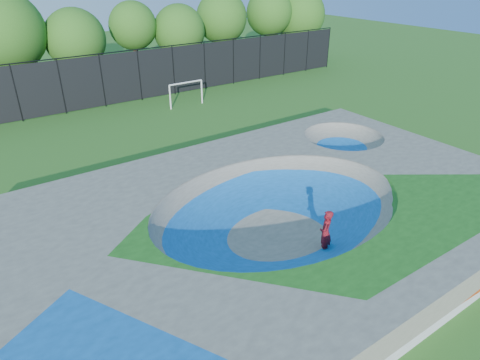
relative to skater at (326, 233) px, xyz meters
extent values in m
plane|color=#285F1A|center=(-0.49, 2.18, -0.94)|extent=(120.00, 120.00, 0.00)
cube|color=gray|center=(-0.49, 2.18, -0.19)|extent=(22.00, 14.00, 1.50)
imported|color=red|center=(0.00, 0.00, 0.00)|extent=(0.82, 0.76, 1.88)
cube|color=black|center=(0.00, 0.00, -0.91)|extent=(0.72, 0.69, 0.05)
cylinder|color=silver|center=(3.35, 19.66, -0.02)|extent=(0.12, 0.12, 1.84)
cylinder|color=silver|center=(6.11, 19.66, -0.02)|extent=(0.12, 0.12, 1.84)
cylinder|color=silver|center=(4.73, 19.66, 0.90)|extent=(2.76, 0.12, 0.12)
cylinder|color=black|center=(-6.49, 23.18, 1.06)|extent=(0.09, 0.09, 4.00)
cylinder|color=black|center=(-3.49, 23.18, 1.06)|extent=(0.09, 0.09, 4.00)
cylinder|color=black|center=(-0.49, 23.18, 1.06)|extent=(0.09, 0.09, 4.00)
cylinder|color=black|center=(2.51, 23.18, 1.06)|extent=(0.09, 0.09, 4.00)
cylinder|color=black|center=(5.51, 23.18, 1.06)|extent=(0.09, 0.09, 4.00)
cylinder|color=black|center=(8.51, 23.18, 1.06)|extent=(0.09, 0.09, 4.00)
cylinder|color=black|center=(11.51, 23.18, 1.06)|extent=(0.09, 0.09, 4.00)
cylinder|color=black|center=(14.51, 23.18, 1.06)|extent=(0.09, 0.09, 4.00)
cylinder|color=black|center=(17.51, 23.18, 1.06)|extent=(0.09, 0.09, 4.00)
cylinder|color=black|center=(20.51, 23.18, 1.06)|extent=(0.09, 0.09, 4.00)
cylinder|color=black|center=(23.51, 23.18, 1.06)|extent=(0.09, 0.09, 4.00)
cube|color=black|center=(-0.49, 23.18, 1.06)|extent=(48.00, 0.03, 3.80)
cylinder|color=black|center=(-0.49, 23.18, 3.06)|extent=(48.00, 0.08, 0.08)
cylinder|color=#4B3A25|center=(-5.79, 27.67, 0.68)|extent=(0.44, 0.44, 3.23)
sphere|color=#295F19|center=(-5.79, 27.67, 4.53)|extent=(5.95, 5.95, 5.95)
cylinder|color=#4B3A25|center=(-0.92, 27.18, 0.47)|extent=(0.44, 0.44, 2.81)
sphere|color=#295F19|center=(-0.92, 27.18, 3.65)|extent=(4.76, 4.76, 4.76)
cylinder|color=#4B3A25|center=(4.49, 28.45, 0.81)|extent=(0.44, 0.44, 3.50)
sphere|color=#295F19|center=(4.49, 28.45, 4.12)|extent=(4.14, 4.14, 4.14)
cylinder|color=#4B3A25|center=(8.47, 27.45, 0.40)|extent=(0.44, 0.44, 2.68)
sphere|color=#295F19|center=(8.47, 27.45, 3.49)|extent=(4.66, 4.66, 4.66)
cylinder|color=#4B3A25|center=(13.51, 28.12, 0.72)|extent=(0.44, 0.44, 3.32)
sphere|color=#295F19|center=(13.51, 28.12, 4.23)|extent=(4.95, 4.95, 4.95)
cylinder|color=#4B3A25|center=(19.34, 28.01, 0.82)|extent=(0.44, 0.44, 3.52)
sphere|color=#295F19|center=(19.34, 28.01, 4.37)|extent=(4.78, 4.78, 4.78)
cylinder|color=#4B3A25|center=(23.27, 27.68, 0.44)|extent=(0.44, 0.44, 2.76)
sphere|color=#295F19|center=(23.27, 27.68, 3.90)|extent=(5.53, 5.53, 5.53)
camera|label=1|loc=(-10.39, -9.19, 9.19)|focal=32.00mm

